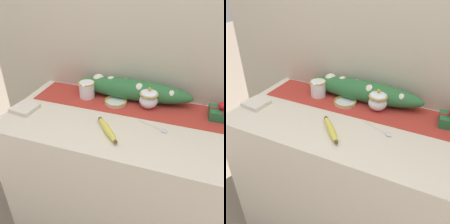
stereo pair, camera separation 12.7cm
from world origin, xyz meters
TOP-DOWN VIEW (x-y plane):
  - countertop at (0.00, 0.00)m, footprint 1.22×0.61m
  - back_wall at (0.00, 0.33)m, footprint 2.02×0.04m
  - table_runner at (0.00, 0.17)m, footprint 1.12×0.25m
  - cream_pitcher at (-0.26, 0.17)m, footprint 0.10×0.11m
  - sugar_bowl at (0.11, 0.17)m, footprint 0.11×0.11m
  - small_dish at (-0.08, 0.15)m, footprint 0.13×0.13m
  - banana at (-0.02, -0.13)m, footprint 0.17×0.19m
  - spoon at (0.22, -0.03)m, footprint 0.16×0.07m
  - napkin_stack at (-0.53, -0.08)m, footprint 0.13×0.13m
  - poinsettia_garland at (-0.01, 0.24)m, footprint 0.69×0.13m

SIDE VIEW (x-z plane):
  - countertop at x=0.00m, z-range 0.00..0.91m
  - table_runner at x=0.00m, z-range 0.91..0.92m
  - spoon at x=0.22m, z-range 0.91..0.92m
  - napkin_stack at x=-0.53m, z-range 0.91..0.94m
  - small_dish at x=-0.08m, z-range 0.92..0.94m
  - banana at x=-0.02m, z-range 0.91..0.95m
  - cream_pitcher at x=-0.26m, z-range 0.92..1.02m
  - sugar_bowl at x=0.11m, z-range 0.91..1.04m
  - poinsettia_garland at x=-0.01m, z-range 0.92..1.04m
  - back_wall at x=0.00m, z-range 0.00..2.40m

